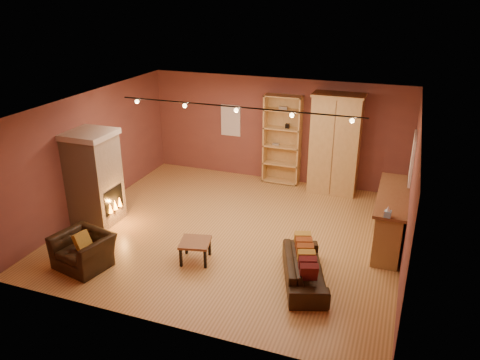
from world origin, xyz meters
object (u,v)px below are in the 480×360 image
at_px(bookcase, 283,139).
at_px(armoire, 335,144).
at_px(bar_counter, 390,218).
at_px(loveseat, 305,264).
at_px(armchair, 83,245).
at_px(coffee_table, 195,244).
at_px(fireplace, 94,178).

bearing_deg(bookcase, armoire, -8.10).
height_order(bar_counter, loveseat, bar_counter).
relative_size(bar_counter, armchair, 2.08).
bearing_deg(loveseat, armoire, -15.54).
xyz_separation_m(bookcase, armchair, (-2.40, -5.38, -0.78)).
height_order(armchair, coffee_table, armchair).
xyz_separation_m(fireplace, armchair, (0.86, -1.65, -0.62)).
height_order(bar_counter, armchair, bar_counter).
relative_size(fireplace, bar_counter, 0.92).
xyz_separation_m(armoire, coffee_table, (-1.90, -4.29, -0.93)).
bearing_deg(armoire, fireplace, -143.04).
relative_size(loveseat, coffee_table, 2.66).
bearing_deg(bar_counter, coffee_table, -149.65).
distance_m(bookcase, coffee_table, 4.60).
relative_size(bar_counter, coffee_table, 3.41).
xyz_separation_m(armoire, bar_counter, (1.56, -2.27, -0.73)).
relative_size(armoire, armchair, 2.31).
xyz_separation_m(bar_counter, armchair, (-5.38, -2.91, -0.12)).
height_order(bookcase, bar_counter, bookcase).
distance_m(bookcase, armoire, 1.43).
bearing_deg(armoire, armchair, -126.42).
distance_m(fireplace, loveseat, 5.02).
xyz_separation_m(loveseat, armchair, (-4.05, -0.92, 0.07)).
bearing_deg(bar_counter, loveseat, -123.72).
bearing_deg(armchair, bar_counter, 40.55).
height_order(bookcase, armchair, bookcase).
xyz_separation_m(bookcase, loveseat, (1.65, -4.45, -0.85)).
distance_m(bar_counter, armchair, 6.12).
relative_size(bookcase, bar_counter, 1.04).
bearing_deg(armchair, bookcase, 78.08).
bearing_deg(loveseat, fireplace, 62.85).
xyz_separation_m(fireplace, loveseat, (4.92, -0.73, -0.70)).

